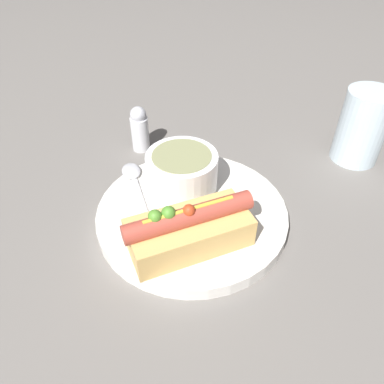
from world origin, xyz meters
name	(u,v)px	position (x,y,z in m)	size (l,w,h in m)	color
ground_plane	(192,219)	(0.00, 0.00, 0.00)	(4.00, 4.00, 0.00)	slate
dinner_plate	(192,214)	(0.00, 0.00, 0.01)	(0.26, 0.26, 0.02)	white
hot_dog	(192,229)	(0.00, -0.06, 0.04)	(0.16, 0.12, 0.07)	#DBAD60
soup_bowl	(182,170)	(-0.02, 0.05, 0.05)	(0.10, 0.10, 0.05)	white
spoon	(135,183)	(-0.08, 0.05, 0.02)	(0.08, 0.17, 0.01)	#B7B7BC
drinking_glass	(363,127)	(0.26, 0.16, 0.06)	(0.07, 0.07, 0.12)	silver
salt_shaker	(140,129)	(-0.10, 0.17, 0.04)	(0.03, 0.03, 0.08)	silver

